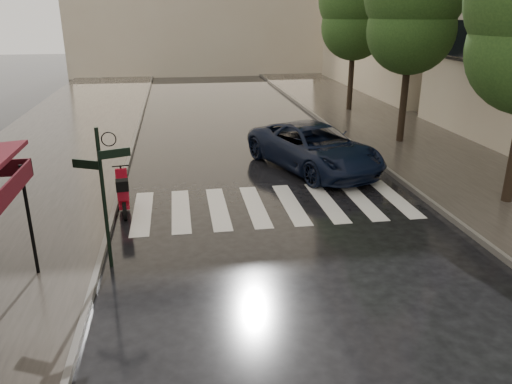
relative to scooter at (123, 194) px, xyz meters
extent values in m
plane|color=black|center=(1.19, -6.18, -0.53)|extent=(120.00, 120.00, 0.00)
cube|color=#38332D|center=(-3.31, 5.82, -0.47)|extent=(6.00, 60.00, 0.12)
cube|color=#38332D|center=(11.44, 5.82, -0.47)|extent=(5.50, 60.00, 0.12)
cube|color=#595651|center=(-0.26, 5.82, -0.46)|extent=(0.12, 60.00, 0.16)
cube|color=#595651|center=(8.64, 5.82, -0.46)|extent=(0.12, 60.00, 0.16)
cube|color=silver|center=(0.49, -0.18, -0.53)|extent=(0.50, 3.20, 0.01)
cube|color=silver|center=(1.54, -0.18, -0.53)|extent=(0.50, 3.20, 0.01)
cube|color=silver|center=(2.59, -0.18, -0.53)|extent=(0.50, 3.20, 0.01)
cube|color=silver|center=(3.64, -0.18, -0.53)|extent=(0.50, 3.20, 0.01)
cube|color=silver|center=(4.69, -0.18, -0.53)|extent=(0.50, 3.20, 0.01)
cube|color=silver|center=(5.74, -0.18, -0.53)|extent=(0.50, 3.20, 0.01)
cube|color=silver|center=(6.79, -0.18, -0.53)|extent=(0.50, 3.20, 0.01)
cube|color=silver|center=(7.84, -0.18, -0.53)|extent=(0.50, 3.20, 0.01)
cylinder|color=black|center=(-1.46, -3.43, 0.76)|extent=(0.07, 0.07, 2.35)
cylinder|color=black|center=(-0.01, -3.18, 1.02)|extent=(0.08, 0.08, 3.10)
cube|color=black|center=(0.29, -3.18, 2.02)|extent=(0.62, 0.26, 0.18)
cube|color=black|center=(-0.29, -3.18, 1.82)|extent=(0.56, 0.29, 0.18)
cylinder|color=black|center=(10.69, 5.82, 1.83)|extent=(0.28, 0.28, 4.48)
sphere|color=#1C3C15|center=(10.69, 5.82, 3.99)|extent=(3.40, 3.40, 3.40)
cylinder|color=black|center=(10.89, 12.82, 1.77)|extent=(0.28, 0.28, 4.37)
sphere|color=#1C3C15|center=(10.89, 12.82, 3.88)|extent=(3.40, 3.40, 3.40)
cylinder|color=black|center=(0.07, -0.57, -0.29)|extent=(0.16, 0.49, 0.49)
cylinder|color=black|center=(-0.08, 0.69, -0.29)|extent=(0.16, 0.49, 0.49)
cube|color=maroon|center=(-0.01, 0.09, -0.21)|extent=(0.44, 1.34, 0.10)
cube|color=maroon|center=(0.02, -0.16, 0.09)|extent=(0.37, 0.59, 0.28)
cube|color=maroon|center=(-0.06, 0.54, 0.17)|extent=(0.34, 0.16, 0.76)
cylinder|color=black|center=(-0.08, 0.64, 0.60)|extent=(0.47, 0.09, 0.04)
cube|color=black|center=(0.06, -0.54, 0.43)|extent=(0.36, 0.34, 0.28)
imported|color=black|center=(6.22, 3.02, 0.24)|extent=(4.37, 6.13, 1.55)
camera|label=1|loc=(1.60, -13.23, 4.77)|focal=35.00mm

